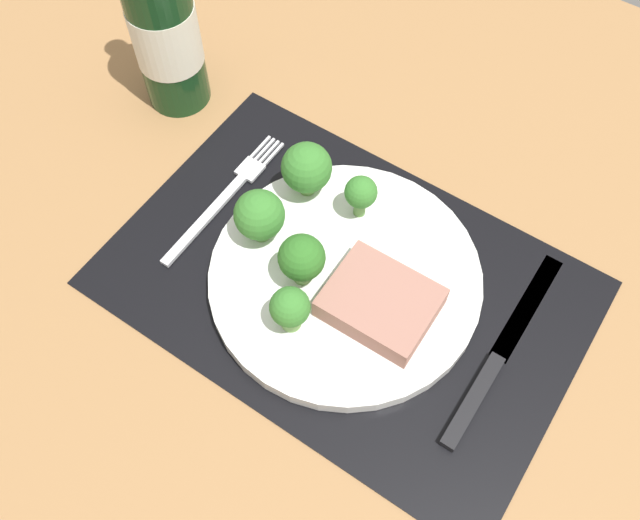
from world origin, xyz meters
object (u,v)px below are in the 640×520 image
(fork, at_px, (225,197))
(knife, at_px, (495,362))
(plate, at_px, (345,278))
(wine_bottle, at_px, (163,22))
(steak, at_px, (380,302))

(fork, height_order, knife, knife)
(plate, relative_size, knife, 1.15)
(plate, distance_m, wine_bottle, 0.33)
(fork, distance_m, knife, 0.32)
(wine_bottle, bearing_deg, fork, -33.20)
(plate, height_order, fork, plate)
(knife, xyz_separation_m, wine_bottle, (-0.46, 0.10, 0.10))
(plate, relative_size, wine_bottle, 0.87)
(plate, height_order, knife, plate)
(plate, bearing_deg, fork, 174.92)
(fork, distance_m, wine_bottle, 0.19)
(steak, bearing_deg, wine_bottle, 161.18)
(fork, relative_size, wine_bottle, 0.63)
(steak, bearing_deg, knife, 9.20)
(steak, xyz_separation_m, fork, (-0.21, 0.03, -0.03))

